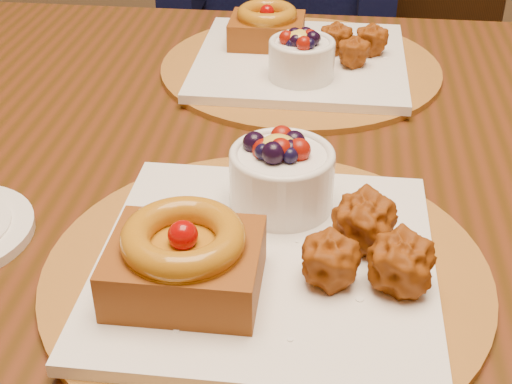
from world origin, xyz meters
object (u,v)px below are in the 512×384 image
Objects in this scene: place_setting_far at (299,56)px; chair_far at (388,59)px; dining_table at (286,206)px; place_setting_near at (263,244)px.

chair_far is (0.17, 0.65, -0.27)m from place_setting_far.
place_setting_far is at bearing 90.59° from dining_table.
place_setting_near is at bearing -90.90° from dining_table.
place_setting_far is 0.41× the size of chair_far.
chair_far is at bearing 75.54° from place_setting_far.
place_setting_near is 1.13m from chair_far.
place_setting_near is 0.41× the size of chair_far.
place_setting_near is at bearing -90.15° from place_setting_far.
dining_table is 1.73× the size of chair_far.
dining_table is 0.90m from chair_far.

